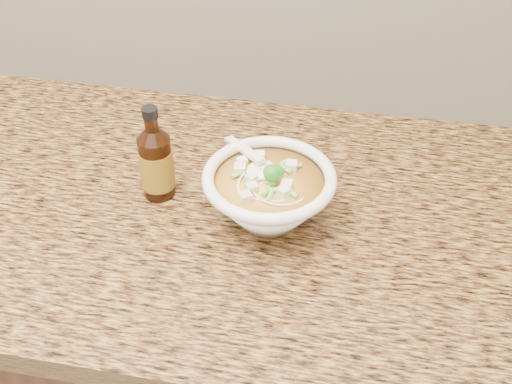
# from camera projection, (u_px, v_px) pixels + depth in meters

# --- Properties ---
(cabinet) EXTENTS (4.00, 0.65, 0.86)m
(cabinet) POSITION_uv_depth(u_px,v_px,m) (108.00, 350.00, 1.38)
(cabinet) COLOR #361B10
(cabinet) RESTS_ON ground
(counter_slab) EXTENTS (4.00, 0.68, 0.04)m
(counter_slab) POSITION_uv_depth(u_px,v_px,m) (68.00, 190.00, 1.09)
(counter_slab) COLOR olive
(counter_slab) RESTS_ON cabinet
(soup_bowl) EXTENTS (0.20, 0.20, 0.11)m
(soup_bowl) POSITION_uv_depth(u_px,v_px,m) (269.00, 196.00, 0.97)
(soup_bowl) COLOR white
(soup_bowl) RESTS_ON counter_slab
(hot_sauce_bottle) EXTENTS (0.06, 0.06, 0.16)m
(hot_sauce_bottle) POSITION_uv_depth(u_px,v_px,m) (156.00, 163.00, 1.01)
(hot_sauce_bottle) COLOR #391807
(hot_sauce_bottle) RESTS_ON counter_slab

